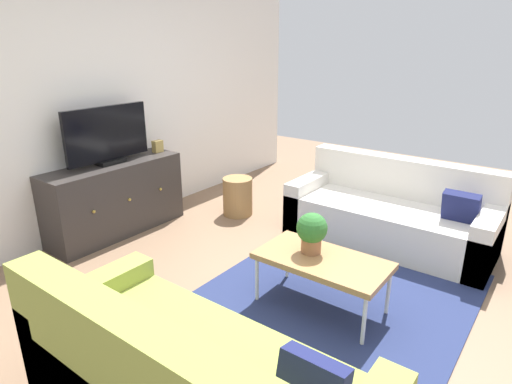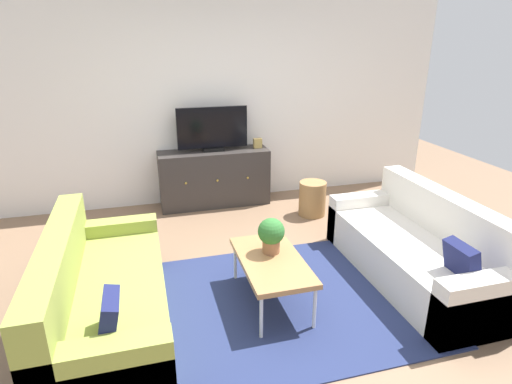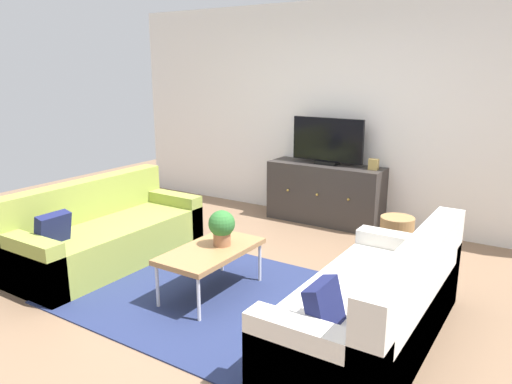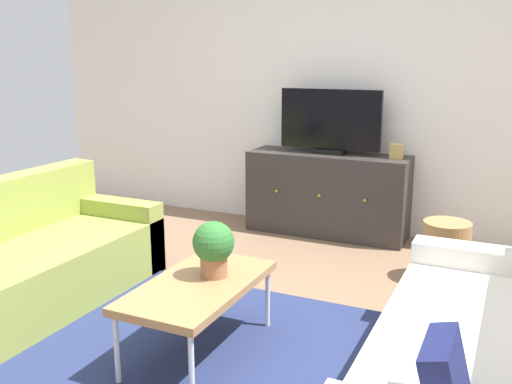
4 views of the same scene
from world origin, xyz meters
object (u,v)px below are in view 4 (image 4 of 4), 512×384
Objects in this scene: coffee_table at (199,288)px; potted_plant at (214,246)px; tv_console at (327,194)px; flat_screen_tv at (330,122)px; couch_right_side at (493,369)px; wicker_basket at (445,251)px; mantel_clock at (397,151)px; couch_left_side at (13,268)px.

potted_plant reaches higher than coffee_table.
tv_console is at bearing 92.13° from potted_plant.
coffee_table is at bearing -88.74° from flat_screen_tv.
couch_right_side is 1.49m from potted_plant.
wicker_basket is (-0.40, 1.67, -0.05)m from couch_right_side.
flat_screen_tv is 7.06× the size of mantel_clock.
coffee_table is 1.04× the size of flat_screen_tv.
potted_plant is 2.28m from tv_console.
mantel_clock is (1.94, 2.38, 0.54)m from couch_left_side.
couch_right_side is 1.48m from coffee_table.
mantel_clock is (-0.93, 2.38, 0.54)m from couch_right_side.
tv_console is 3.30× the size of wicker_basket.
potted_plant is 2.34m from mantel_clock.
coffee_table is 2.01m from wicker_basket.
flat_screen_tv reaches higher than couch_left_side.
coffee_table is at bearing -179.58° from couch_right_side.
flat_screen_tv is at bearing 60.77° from couch_left_side.
mantel_clock reaches higher than potted_plant.
potted_plant is 0.34× the size of flat_screen_tv.
potted_plant is 2.33m from flat_screen_tv.
couch_left_side reaches higher than coffee_table.
flat_screen_tv reaches higher than mantel_clock.
couch_left_side is 1.00× the size of couch_right_side.
flat_screen_tv reaches higher than wicker_basket.
tv_console is at bearing -90.00° from flat_screen_tv.
couch_left_side is at bearing -145.96° from wicker_basket.
potted_plant is 0.21× the size of tv_console.
couch_left_side is 1.40m from coffee_table.
coffee_table is at bearing -105.11° from potted_plant.
flat_screen_tv reaches higher than potted_plant.
couch_right_side is 2.11× the size of flat_screen_tv.
coffee_table is 3.06× the size of potted_plant.
couch_left_side is at bearing 179.55° from coffee_table.
wicker_basket is at bearing -31.87° from tv_console.
tv_console reaches higher than potted_plant.
wicker_basket is at bearing 56.17° from potted_plant.
couch_left_side is 2.87m from couch_right_side.
mantel_clock is (0.52, 2.27, 0.22)m from potted_plant.
potted_plant is at bearing -102.91° from mantel_clock.
coffee_table is at bearing -0.45° from couch_left_side.
tv_console is 0.66m from flat_screen_tv.
couch_left_side is 2.73m from tv_console.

